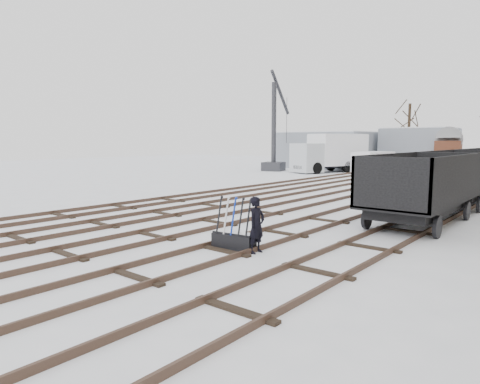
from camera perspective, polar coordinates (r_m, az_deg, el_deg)
The scene contains 13 objects.
ground at distance 14.28m, azimuth -11.33°, elevation -5.85°, with size 120.00×120.00×0.00m, color white.
tracks at distance 25.08m, azimuth 13.68°, elevation -0.27°, with size 13.90×52.00×0.16m.
shed_left at distance 50.71m, azimuth 11.62°, elevation 5.54°, with size 10.00×8.00×4.10m.
shed_right at distance 50.95m, azimuth 22.79°, elevation 5.38°, with size 7.00×6.00×4.50m.
ground_frame at distance 12.36m, azimuth -0.84°, elevation -6.35°, with size 1.34×0.57×1.49m.
worker at distance 11.87m, azimuth 2.24°, elevation -4.41°, with size 0.58×0.38×1.58m, color black.
freight_wagon_a at distance 17.19m, azimuth 22.91°, elevation -0.73°, with size 2.56×6.40×2.61m.
freight_wagon_b at distance 23.36m, azimuth 27.47°, elevation 0.91°, with size 2.56×6.40×2.61m.
box_van_wagon at distance 45.12m, azimuth 26.03°, elevation 4.77°, with size 3.12×4.82×3.42m.
lorry at distance 43.21m, azimuth 12.00°, elevation 5.17°, with size 4.50×8.64×3.75m.
panel_van at distance 42.97m, azimuth 17.33°, elevation 3.85°, with size 2.65×4.89×2.05m.
crane at distance 44.42m, azimuth 4.69°, elevation 6.28°, with size 2.50×6.04×10.12m.
tree_far_left at distance 50.08m, azimuth 21.55°, elevation 6.88°, with size 0.30×0.30×7.05m, color black.
Camera 1 is at (10.86, -8.73, 3.12)m, focal length 32.00 mm.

